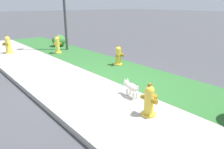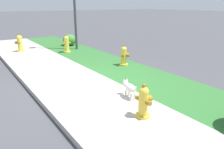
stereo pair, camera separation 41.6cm
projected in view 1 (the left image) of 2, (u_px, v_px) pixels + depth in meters
ground_plane at (77, 87)px, 5.50m from camera, size 120.00×120.00×0.00m
sidewalk_pavement at (77, 87)px, 5.50m from camera, size 18.00×1.94×0.01m
grass_verge at (131, 73)px, 6.63m from camera, size 18.00×1.81×0.01m
street_curb at (36, 96)px, 4.84m from camera, size 18.00×0.16×0.12m
fire_hydrant_near_corner at (149, 101)px, 4.03m from camera, size 0.36×0.33×0.65m
fire_hydrant_across_street at (57, 45)px, 9.16m from camera, size 0.35×0.38×0.75m
fire_hydrant_by_grass_verge at (8, 45)px, 9.16m from camera, size 0.39×0.38×0.76m
fire_hydrant_at_driveway at (118, 56)px, 7.41m from camera, size 0.34×0.34×0.69m
small_white_dog at (131, 87)px, 4.88m from camera, size 0.52×0.23×0.39m
shrub_bush_far_verge at (59, 41)px, 10.72m from camera, size 0.65×0.65×0.55m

